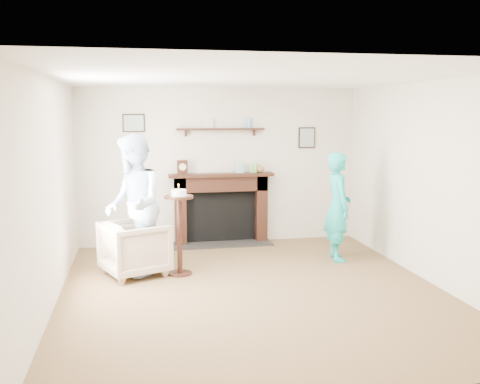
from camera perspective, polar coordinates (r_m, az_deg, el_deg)
name	(u,v)px	position (r m, az deg, el deg)	size (l,w,h in m)	color
ground	(253,291)	(6.49, 1.38, -10.48)	(5.00, 5.00, 0.00)	brown
room_shell	(242,151)	(6.83, 0.19, 4.40)	(4.54, 5.02, 2.52)	beige
armchair	(136,274)	(7.24, -11.05, -8.61)	(0.76, 0.78, 0.71)	tan
man	(136,275)	(7.23, -11.06, -8.65)	(0.90, 0.70, 1.85)	silver
woman	(336,259)	(7.93, 10.25, -7.08)	(0.57, 0.37, 1.55)	#21BDA6
pedestal_table	(179,219)	(6.98, -6.50, -2.89)	(0.37, 0.37, 1.20)	black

